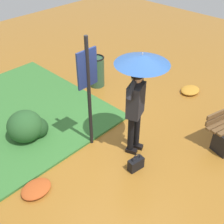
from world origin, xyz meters
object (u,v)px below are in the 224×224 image
at_px(handbag, 136,164).
at_px(trash_bin, 97,71).
at_px(info_sign_post, 88,82).
at_px(person_with_umbrella, 139,80).

bearing_deg(handbag, trash_bin, 59.47).
relative_size(info_sign_post, trash_bin, 2.76).
distance_m(info_sign_post, handbag, 1.74).
distance_m(handbag, trash_bin, 3.19).
bearing_deg(info_sign_post, handbag, -86.37).
relative_size(person_with_umbrella, info_sign_post, 0.89).
distance_m(person_with_umbrella, info_sign_post, 0.92).
height_order(person_with_umbrella, trash_bin, person_with_umbrella).
height_order(person_with_umbrella, handbag, person_with_umbrella).
bearing_deg(trash_bin, person_with_umbrella, -116.43).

